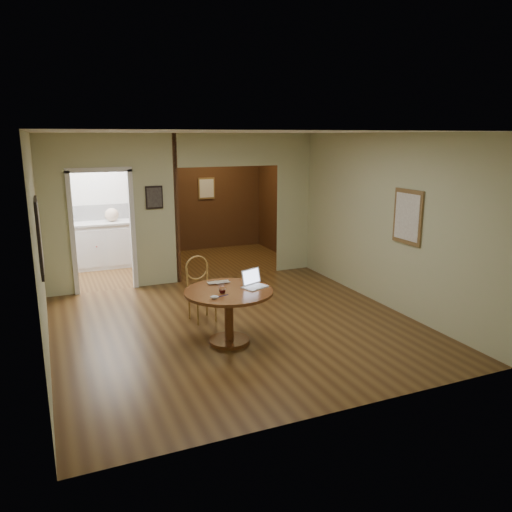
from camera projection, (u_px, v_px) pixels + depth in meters
name	position (u px, v px, depth m)	size (l,w,h in m)	color
floor	(238.00, 326.00, 7.13)	(5.00, 5.00, 0.00)	#462B14
room_shell	(155.00, 210.00, 9.41)	(5.20, 7.50, 5.00)	white
dining_table	(229.00, 304.00, 6.46)	(1.15, 1.15, 0.72)	brown
chair	(200.00, 285.00, 7.30)	(0.46, 0.46, 0.95)	#AB773C
open_laptop	(253.00, 282.00, 6.57)	(0.37, 0.37, 0.22)	white
closed_laptop	(219.00, 283.00, 6.67)	(0.30, 0.19, 0.02)	#A9A8AD
mouse	(214.00, 297.00, 6.07)	(0.11, 0.06, 0.04)	white
wine_glass	(222.00, 289.00, 6.28)	(0.10, 0.10, 0.11)	white
pen	(223.00, 296.00, 6.19)	(0.01, 0.01, 0.14)	#0C1757
kitchen_cabinet	(103.00, 245.00, 10.25)	(2.06, 0.60, 0.94)	white
grocery_bag	(112.00, 215.00, 10.19)	(0.27, 0.23, 0.27)	beige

